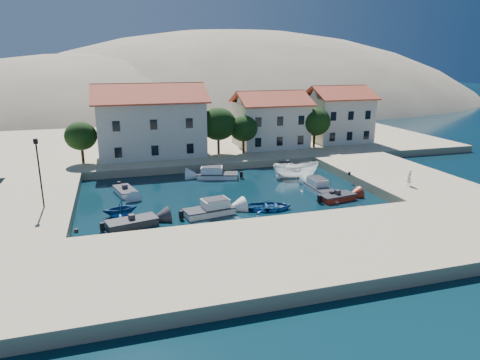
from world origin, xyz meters
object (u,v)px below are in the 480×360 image
object	(u,v)px
boat_east	(296,178)
cabin_cruiser_south	(209,210)
lamppost	(39,167)
building_mid	(270,118)
cabin_cruiser_east	(320,188)
building_right	(338,113)
building_left	(150,119)
rowboat_south	(270,209)
pedestrian	(409,178)

from	to	relation	value
boat_east	cabin_cruiser_south	bearing A→B (deg)	140.53
lamppost	building_mid	bearing A→B (deg)	35.45
lamppost	cabin_cruiser_east	distance (m)	27.73
cabin_cruiser_east	boat_east	world-z (taller)	cabin_cruiser_east
building_right	building_left	bearing A→B (deg)	-176.19
building_left	cabin_cruiser_east	bearing A→B (deg)	-51.62
cabin_cruiser_south	rowboat_south	bearing A→B (deg)	-12.20
building_right	pedestrian	world-z (taller)	building_right
rowboat_south	pedestrian	world-z (taller)	pedestrian
building_right	cabin_cruiser_east	xyz separation A→B (m)	(-14.10, -22.07, -5.00)
cabin_cruiser_east	pedestrian	bearing A→B (deg)	-112.68
rowboat_south	cabin_cruiser_east	bearing A→B (deg)	-50.90
building_right	cabin_cruiser_south	world-z (taller)	building_right
cabin_cruiser_east	pedestrian	distance (m)	9.31
building_right	lamppost	world-z (taller)	building_right
rowboat_south	cabin_cruiser_east	size ratio (longest dim) A/B	0.94
cabin_cruiser_south	boat_east	bearing A→B (deg)	26.34
lamppost	building_right	bearing A→B (deg)	27.93
lamppost	cabin_cruiser_south	world-z (taller)	lamppost
cabin_cruiser_east	boat_east	xyz separation A→B (m)	(-0.17, 5.97, -0.48)
building_mid	lamppost	bearing A→B (deg)	-144.55
building_right	cabin_cruiser_east	size ratio (longest dim) A/B	2.08
building_right	boat_east	bearing A→B (deg)	-131.55
pedestrian	building_left	bearing A→B (deg)	-61.80
lamppost	cabin_cruiser_east	xyz separation A→B (m)	(27.40, -0.07, -4.28)
lamppost	boat_east	bearing A→B (deg)	12.22
building_left	pedestrian	distance (m)	34.21
building_mid	building_right	distance (m)	12.04
building_right	boat_east	distance (m)	22.20
building_left	building_right	size ratio (longest dim) A/B	1.56
building_mid	boat_east	world-z (taller)	building_mid
pedestrian	building_mid	bearing A→B (deg)	-93.16
rowboat_south	cabin_cruiser_east	world-z (taller)	cabin_cruiser_east
lamppost	cabin_cruiser_south	distance (m)	15.45
building_left	cabin_cruiser_east	world-z (taller)	building_left
cabin_cruiser_east	boat_east	size ratio (longest dim) A/B	0.82
building_mid	rowboat_south	distance (m)	26.92
building_mid	rowboat_south	bearing A→B (deg)	-110.42
building_left	building_mid	xyz separation A→B (m)	(18.00, 1.00, -0.71)
building_mid	cabin_cruiser_east	distance (m)	21.70
building_right	lamppost	xyz separation A→B (m)	(-41.50, -22.00, -0.72)
building_left	building_right	xyz separation A→B (m)	(30.00, 2.00, -0.46)
building_left	pedestrian	bearing A→B (deg)	-44.13
boat_east	lamppost	bearing A→B (deg)	116.42
lamppost	cabin_cruiser_east	bearing A→B (deg)	-0.15
lamppost	building_left	bearing A→B (deg)	60.10
boat_east	building_mid	bearing A→B (deg)	5.64
building_right	pedestrian	distance (m)	26.51
building_left	building_mid	size ratio (longest dim) A/B	1.40
building_right	boat_east	xyz separation A→B (m)	(-14.27, -16.10, -5.47)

